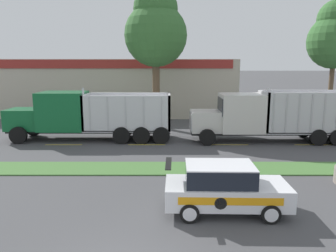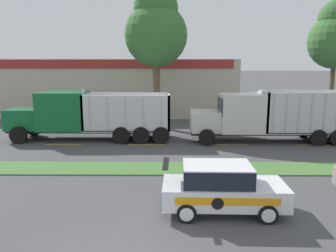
% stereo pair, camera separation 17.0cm
% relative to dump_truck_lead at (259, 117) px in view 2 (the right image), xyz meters
% --- Properties ---
extents(grass_verge, '(120.00, 2.07, 0.06)m').
position_rel_dump_truck_lead_xyz_m(grass_verge, '(-7.24, -6.07, -1.61)').
color(grass_verge, '#477538').
rests_on(grass_verge, ground_plane).
extents(centre_line_3, '(2.40, 0.14, 0.01)m').
position_rel_dump_truck_lead_xyz_m(centre_line_3, '(-12.91, -1.04, -1.64)').
color(centre_line_3, yellow).
rests_on(centre_line_3, ground_plane).
extents(centre_line_4, '(2.40, 0.14, 0.01)m').
position_rel_dump_truck_lead_xyz_m(centre_line_4, '(-7.51, -1.04, -1.64)').
color(centre_line_4, yellow).
rests_on(centre_line_4, ground_plane).
extents(centre_line_5, '(2.40, 0.14, 0.01)m').
position_rel_dump_truck_lead_xyz_m(centre_line_5, '(-2.11, -1.04, -1.64)').
color(centre_line_5, yellow).
rests_on(centre_line_5, ground_plane).
extents(centre_line_6, '(2.40, 0.14, 0.01)m').
position_rel_dump_truck_lead_xyz_m(centre_line_6, '(3.29, -1.04, -1.64)').
color(centre_line_6, yellow).
rests_on(centre_line_6, ground_plane).
extents(dump_truck_lead, '(11.21, 2.71, 3.65)m').
position_rel_dump_truck_lead_xyz_m(dump_truck_lead, '(0.00, 0.00, 0.00)').
color(dump_truck_lead, black).
rests_on(dump_truck_lead, ground_plane).
extents(dump_truck_mid, '(11.15, 2.81, 3.64)m').
position_rel_dump_truck_lead_xyz_m(dump_truck_mid, '(-12.48, 0.48, 0.02)').
color(dump_truck_mid, black).
rests_on(dump_truck_mid, ground_plane).
extents(rally_car, '(4.29, 2.01, 1.76)m').
position_rel_dump_truck_lead_xyz_m(rally_car, '(-4.17, -10.88, -0.76)').
color(rally_car, white).
rests_on(rally_car, ground_plane).
extents(store_building_backdrop, '(27.05, 12.10, 5.63)m').
position_rel_dump_truck_lead_xyz_m(store_building_backdrop, '(-12.96, 15.16, 1.18)').
color(store_building_backdrop, '#BCB29E').
rests_on(store_building_backdrop, ground_plane).
extents(tree_behind_left, '(4.44, 4.44, 10.32)m').
position_rel_dump_truck_lead_xyz_m(tree_behind_left, '(7.56, 5.96, 5.77)').
color(tree_behind_left, brown).
rests_on(tree_behind_left, ground_plane).
extents(tree_behind_centre, '(4.98, 4.98, 11.15)m').
position_rel_dump_truck_lead_xyz_m(tree_behind_centre, '(-7.10, 5.03, 6.22)').
color(tree_behind_centre, brown).
rests_on(tree_behind_centre, ground_plane).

